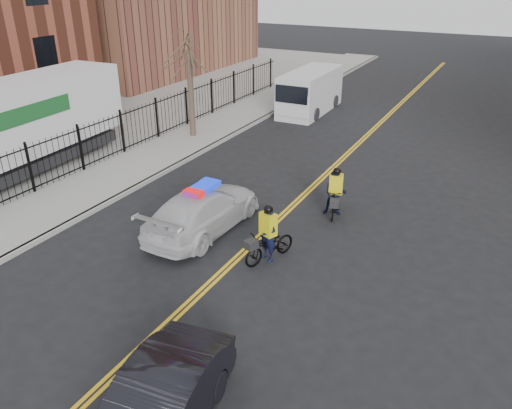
{
  "coord_description": "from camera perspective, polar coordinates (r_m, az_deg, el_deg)",
  "views": [
    {
      "loc": [
        6.41,
        -9.75,
        7.89
      ],
      "look_at": [
        0.04,
        2.3,
        1.3
      ],
      "focal_mm": 35.0,
      "sensor_mm": 36.0,
      "label": 1
    }
  ],
  "objects": [
    {
      "name": "street_tree",
      "position": [
        24.6,
        -7.62,
        15.39
      ],
      "size": [
        3.2,
        3.2,
        4.8
      ],
      "color": "#3C2E23",
      "rests_on": "sidewalk"
    },
    {
      "name": "center_line_right",
      "position": [
        20.43,
        7.62,
        2.86
      ],
      "size": [
        0.1,
        60.0,
        0.01
      ],
      "primitive_type": "cube",
      "color": "yellow",
      "rests_on": "ground"
    },
    {
      "name": "iron_fence",
      "position": [
        24.49,
        -12.7,
        8.83
      ],
      "size": [
        0.12,
        28.0,
        2.0
      ],
      "primitive_type": null,
      "color": "black",
      "rests_on": "ground"
    },
    {
      "name": "ground",
      "position": [
        14.08,
        -4.55,
        -8.36
      ],
      "size": [
        120.0,
        120.0,
        0.0
      ],
      "primitive_type": "plane",
      "color": "black",
      "rests_on": "ground"
    },
    {
      "name": "center_line_left",
      "position": [
        20.48,
        7.21,
        2.94
      ],
      "size": [
        0.1,
        60.0,
        0.01
      ],
      "primitive_type": "cube",
      "color": "yellow",
      "rests_on": "ground"
    },
    {
      "name": "lot_pad",
      "position": [
        31.19,
        -25.5,
        8.67
      ],
      "size": [
        18.0,
        60.0,
        0.02
      ],
      "primitive_type": "cube",
      "color": "gray",
      "rests_on": "ground"
    },
    {
      "name": "cyclist_far",
      "position": [
        17.32,
        9.03,
        0.9
      ],
      "size": [
        0.97,
        1.8,
        1.76
      ],
      "rotation": [
        0.0,
        0.0,
        0.29
      ],
      "color": "black",
      "rests_on": "ground"
    },
    {
      "name": "cargo_van",
      "position": [
        29.83,
        6.1,
        12.61
      ],
      "size": [
        2.28,
        5.68,
        2.36
      ],
      "rotation": [
        0.0,
        0.0,
        0.02
      ],
      "color": "silver",
      "rests_on": "ground"
    },
    {
      "name": "sidewalk",
      "position": [
        23.87,
        -9.69,
        6.31
      ],
      "size": [
        3.0,
        60.0,
        0.15
      ],
      "primitive_type": "cube",
      "color": "gray",
      "rests_on": "ground"
    },
    {
      "name": "curb",
      "position": [
        23.02,
        -6.69,
        5.78
      ],
      "size": [
        0.2,
        60.0,
        0.15
      ],
      "primitive_type": "cube",
      "color": "gray",
      "rests_on": "ground"
    },
    {
      "name": "police_cruiser",
      "position": [
        16.23,
        -6.03,
        -0.61
      ],
      "size": [
        2.07,
        4.89,
        1.57
      ],
      "rotation": [
        0.0,
        0.0,
        3.12
      ],
      "color": "silver",
      "rests_on": "ground"
    },
    {
      "name": "cyclist_near",
      "position": [
        14.55,
        1.35,
        -4.19
      ],
      "size": [
        1.27,
        1.92,
        1.78
      ],
      "rotation": [
        0.0,
        0.0,
        -0.39
      ],
      "color": "black",
      "rests_on": "ground"
    }
  ]
}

